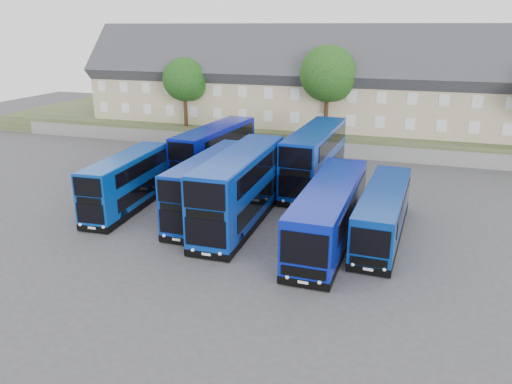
# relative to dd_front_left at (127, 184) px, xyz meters

# --- Properties ---
(ground) EXTENTS (120.00, 120.00, 0.00)m
(ground) POSITION_rel_dd_front_left_xyz_m (8.62, -3.87, -1.94)
(ground) COLOR #434348
(ground) RESTS_ON ground
(retaining_wall) EXTENTS (70.00, 0.40, 1.50)m
(retaining_wall) POSITION_rel_dd_front_left_xyz_m (8.62, 20.13, -1.19)
(retaining_wall) COLOR slate
(retaining_wall) RESTS_ON ground
(earth_bank) EXTENTS (80.00, 20.00, 2.00)m
(earth_bank) POSITION_rel_dd_front_left_xyz_m (8.62, 30.13, -0.94)
(earth_bank) COLOR #3F4E2C
(earth_bank) RESTS_ON ground
(terrace_row) EXTENTS (48.00, 10.40, 11.20)m
(terrace_row) POSITION_rel_dd_front_left_xyz_m (5.62, 26.13, 4.66)
(terrace_row) COLOR tan
(terrace_row) RESTS_ON earth_bank
(dd_front_left) EXTENTS (2.85, 10.06, 3.95)m
(dd_front_left) POSITION_rel_dd_front_left_xyz_m (0.00, 0.00, 0.00)
(dd_front_left) COLOR #083B9E
(dd_front_left) RESTS_ON ground
(dd_front_mid) EXTENTS (2.66, 10.94, 4.33)m
(dd_front_mid) POSITION_rel_dd_front_left_xyz_m (6.47, 0.51, 0.19)
(dd_front_mid) COLOR #082B9F
(dd_front_mid) RESTS_ON ground
(dd_front_right) EXTENTS (3.02, 12.40, 4.91)m
(dd_front_right) POSITION_rel_dd_front_left_xyz_m (8.88, -0.10, 0.48)
(dd_front_right) COLOR #0832A2
(dd_front_right) RESTS_ON ground
(dd_rear_left) EXTENTS (3.59, 11.67, 4.57)m
(dd_rear_left) POSITION_rel_dd_front_left_xyz_m (3.14, 9.31, 0.31)
(dd_rear_left) COLOR #081199
(dd_rear_left) RESTS_ON ground
(dd_rear_right) EXTENTS (3.22, 12.32, 4.86)m
(dd_rear_right) POSITION_rel_dd_front_left_xyz_m (11.96, 9.70, 0.45)
(dd_rear_right) COLOR #092FA5
(dd_rear_right) RESTS_ON ground
(coach_east_a) EXTENTS (3.00, 13.41, 3.65)m
(coach_east_a) POSITION_rel_dd_front_left_xyz_m (15.16, -1.09, -0.14)
(coach_east_a) COLOR #091BA7
(coach_east_a) RESTS_ON ground
(coach_east_b) EXTENTS (2.92, 11.72, 3.18)m
(coach_east_b) POSITION_rel_dd_front_left_xyz_m (18.33, 0.54, -0.38)
(coach_east_b) COLOR navy
(coach_east_b) RESTS_ON ground
(tree_west) EXTENTS (4.80, 4.80, 7.65)m
(tree_west) POSITION_rel_dd_front_left_xyz_m (-5.23, 21.23, 5.11)
(tree_west) COLOR #382314
(tree_west) RESTS_ON earth_bank
(tree_mid) EXTENTS (5.76, 5.76, 9.18)m
(tree_mid) POSITION_rel_dd_front_left_xyz_m (10.77, 21.73, 6.13)
(tree_mid) COLOR #382314
(tree_mid) RESTS_ON earth_bank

